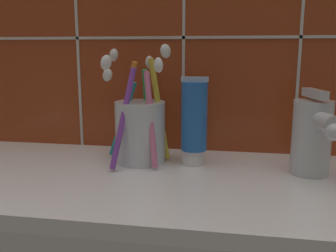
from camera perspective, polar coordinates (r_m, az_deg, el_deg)
name	(u,v)px	position (r cm, az deg, el deg)	size (l,w,h in cm)	color
sink_counter	(156,182)	(55.49, -1.86, -8.56)	(78.32, 31.83, 2.00)	white
toothbrush_cup	(140,128)	(60.89, -4.32, -0.24)	(12.93, 13.78, 19.09)	silver
toothpaste_tube	(194,122)	(59.10, 4.01, 0.66)	(4.28, 4.08, 14.03)	white
sink_faucet	(313,135)	(58.02, 21.25, -1.26)	(5.61, 10.39, 12.53)	silver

